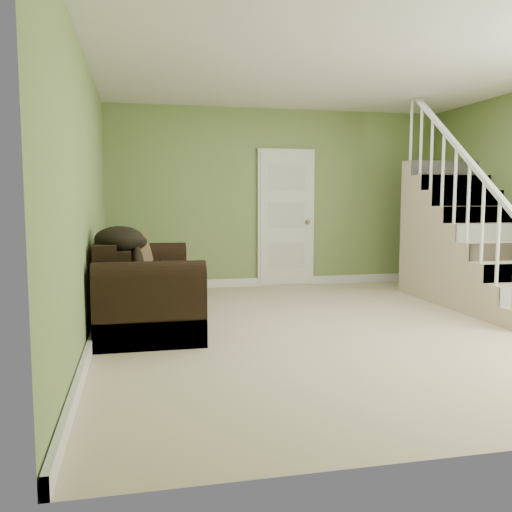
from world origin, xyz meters
name	(u,v)px	position (x,y,z in m)	size (l,w,h in m)	color
floor	(347,326)	(0.00, 0.00, 0.00)	(5.00, 5.50, 0.01)	#CBB493
ceiling	(352,62)	(0.00, 0.00, 2.60)	(5.00, 5.50, 0.01)	white
wall_back	(279,198)	(0.00, 2.75, 1.30)	(5.00, 0.04, 2.60)	olive
wall_left	(86,198)	(-2.50, 0.00, 1.30)	(0.04, 5.50, 2.60)	olive
baseboard_back	(279,281)	(0.00, 2.72, 0.06)	(5.00, 0.04, 0.12)	white
baseboard_left	(94,333)	(-2.47, 0.00, 0.06)	(0.04, 5.50, 0.12)	white
door	(286,218)	(0.10, 2.71, 1.01)	(0.86, 0.12, 2.02)	white
staircase	(468,251)	(1.99, 0.97, 0.64)	(1.00, 2.51, 2.82)	#CBB493
sofa	(143,291)	(-2.02, 0.62, 0.34)	(0.96, 2.23, 0.88)	black
side_table	(124,286)	(-2.23, 1.18, 0.31)	(0.60, 0.60, 0.83)	black
cat	(162,270)	(-1.83, 0.47, 0.57)	(0.26, 0.49, 0.23)	black
banana	(163,279)	(-1.83, 0.30, 0.51)	(0.05, 0.19, 0.05)	yellow
throw_pillow	(142,253)	(-2.02, 1.28, 0.67)	(0.12, 0.49, 0.49)	#4F2F1F
throw_blanket	(119,239)	(-2.23, 0.14, 0.91)	(0.45, 0.59, 0.24)	black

